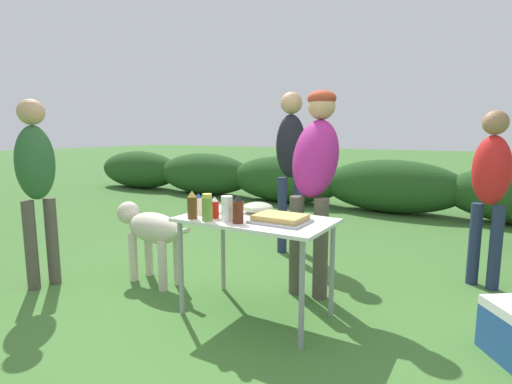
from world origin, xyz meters
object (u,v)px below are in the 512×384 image
at_px(dog, 150,230).
at_px(standing_person_in_gray_fleece, 490,182).
at_px(relish_jar, 207,208).
at_px(standing_person_in_dark_puffer, 36,174).
at_px(beer_bottle, 192,205).
at_px(mustard_bottle, 226,209).
at_px(food_tray, 280,219).
at_px(mixing_bowl, 257,208).
at_px(mayo_bottle, 199,204).
at_px(bbq_sauce_bottle, 238,210).
at_px(standing_person_in_navy_coat, 315,167).
at_px(ketchup_bottle, 215,208).
at_px(paper_cup_stack, 227,209).
at_px(standing_person_with_beanie, 291,155).
at_px(folding_table, 256,229).
at_px(plate_stack, 225,210).

bearing_deg(dog, standing_person_in_gray_fleece, -56.43).
bearing_deg(relish_jar, standing_person_in_dark_puffer, -171.86).
xyz_separation_m(beer_bottle, standing_person_in_gray_fleece, (1.84, 1.74, 0.10)).
bearing_deg(mustard_bottle, food_tray, 9.59).
xyz_separation_m(food_tray, standing_person_in_dark_puffer, (-2.12, -0.44, 0.23)).
distance_m(mixing_bowl, dog, 1.13).
bearing_deg(mayo_bottle, beer_bottle, -65.25).
bearing_deg(bbq_sauce_bottle, relish_jar, -168.02).
distance_m(bbq_sauce_bottle, standing_person_in_navy_coat, 0.91).
relative_size(ketchup_bottle, standing_person_in_gray_fleece, 0.10).
distance_m(paper_cup_stack, standing_person_in_navy_coat, 0.92).
bearing_deg(standing_person_in_navy_coat, standing_person_with_beanie, 123.19).
xyz_separation_m(paper_cup_stack, ketchup_bottle, (-0.13, 0.04, -0.01)).
relative_size(bbq_sauce_bottle, standing_person_in_gray_fleece, 0.13).
distance_m(mixing_bowl, beer_bottle, 0.52).
distance_m(folding_table, plate_stack, 0.36).
height_order(ketchup_bottle, relish_jar, relish_jar).
relative_size(beer_bottle, bbq_sauce_bottle, 1.04).
bearing_deg(food_tray, ketchup_bottle, -166.98).
relative_size(folding_table, mayo_bottle, 7.05).
distance_m(food_tray, ketchup_bottle, 0.49).
distance_m(ketchup_bottle, relish_jar, 0.10).
relative_size(food_tray, bbq_sauce_bottle, 1.97).
bearing_deg(mixing_bowl, folding_table, -62.74).
height_order(mayo_bottle, mustard_bottle, mayo_bottle).
bearing_deg(beer_bottle, dog, 156.58).
distance_m(standing_person_in_navy_coat, dog, 1.58).
xyz_separation_m(folding_table, food_tray, (0.22, -0.03, 0.10)).
relative_size(food_tray, ketchup_bottle, 2.43).
relative_size(paper_cup_stack, beer_bottle, 0.87).
height_order(plate_stack, dog, plate_stack).
relative_size(standing_person_in_gray_fleece, dog, 1.58).
relative_size(beer_bottle, relish_jar, 1.06).
bearing_deg(standing_person_in_navy_coat, mustard_bottle, -119.16).
distance_m(mayo_bottle, standing_person_in_dark_puffer, 1.50).
bearing_deg(bbq_sauce_bottle, standing_person_in_navy_coat, 75.98).
bearing_deg(paper_cup_stack, bbq_sauce_bottle, -7.05).
xyz_separation_m(standing_person_in_navy_coat, standing_person_in_dark_puffer, (-2.09, -1.13, -0.07)).
height_order(folding_table, relish_jar, relish_jar).
distance_m(food_tray, mustard_bottle, 0.42).
bearing_deg(mustard_bottle, beer_bottle, -145.31).
bearing_deg(folding_table, food_tray, -9.12).
xyz_separation_m(standing_person_in_navy_coat, standing_person_in_gray_fleece, (1.26, 0.85, -0.13)).
bearing_deg(standing_person_in_dark_puffer, mixing_bowl, -59.13).
bearing_deg(ketchup_bottle, beer_bottle, -143.51).
height_order(bbq_sauce_bottle, relish_jar, bbq_sauce_bottle).
bearing_deg(bbq_sauce_bottle, standing_person_in_gray_fleece, 48.92).
distance_m(paper_cup_stack, dog, 1.14).
bearing_deg(bbq_sauce_bottle, mixing_bowl, 99.22).
xyz_separation_m(relish_jar, standing_person_in_dark_puffer, (-1.65, -0.24, 0.17)).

